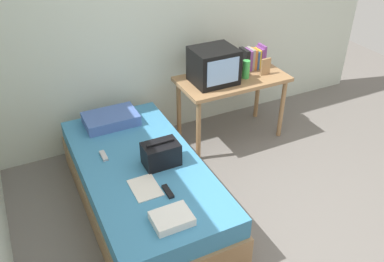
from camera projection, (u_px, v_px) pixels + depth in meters
name	position (u px, v px, depth m)	size (l,w,h in m)	color
ground_plane	(269.00, 237.00, 3.41)	(8.00, 8.00, 0.00)	slate
wall_back	(169.00, 17.00, 4.21)	(5.20, 0.10, 2.60)	silver
bed	(143.00, 186.00, 3.59)	(1.00, 2.00, 0.49)	#9E754C
desk	(232.00, 85.00, 4.35)	(1.16, 0.60, 0.74)	#9E754C
tv	(214.00, 66.00, 4.11)	(0.44, 0.39, 0.36)	black
water_bottle	(246.00, 69.00, 4.24)	(0.08, 0.08, 0.19)	green
book_row	(252.00, 59.00, 4.43)	(0.26, 0.17, 0.25)	black
picture_frame	(266.00, 67.00, 4.31)	(0.11, 0.02, 0.18)	#9E754C
pillow	(111.00, 119.00, 3.97)	(0.51, 0.34, 0.10)	#4766AD
handbag	(161.00, 154.00, 3.40)	(0.30, 0.20, 0.23)	black
magazine	(145.00, 188.00, 3.18)	(0.21, 0.29, 0.01)	white
remote_dark	(168.00, 191.00, 3.14)	(0.04, 0.16, 0.02)	black
remote_silver	(104.00, 156.00, 3.53)	(0.04, 0.14, 0.02)	#B7B7BC
folded_towel	(172.00, 218.00, 2.87)	(0.28, 0.22, 0.06)	white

